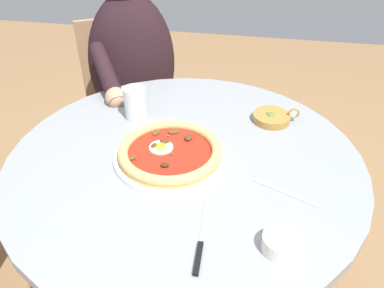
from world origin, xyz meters
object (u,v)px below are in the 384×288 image
object	(u,v)px
pizza_on_plate	(170,152)
cafe_chair_diner	(131,95)
water_glass	(135,105)
steak_knife	(200,246)
ramekin_capers	(281,243)
diner_person	(137,111)
olive_pan	(272,117)
dining_table	(185,197)
fork_utensil	(286,193)

from	to	relation	value
pizza_on_plate	cafe_chair_diner	xyz separation A→B (m)	(0.36, -0.70, -0.24)
water_glass	cafe_chair_diner	size ratio (longest dim) A/B	0.12
steak_knife	ramekin_capers	world-z (taller)	ramekin_capers
ramekin_capers	cafe_chair_diner	bearing A→B (deg)	-55.77
diner_person	steak_knife	bearing A→B (deg)	116.25
diner_person	olive_pan	bearing A→B (deg)	148.30
pizza_on_plate	cafe_chair_diner	distance (m)	0.82
dining_table	fork_utensil	size ratio (longest dim) A/B	6.06
olive_pan	fork_utensil	size ratio (longest dim) A/B	0.88
water_glass	olive_pan	size ratio (longest dim) A/B	0.73
pizza_on_plate	olive_pan	distance (m)	0.35
fork_utensil	olive_pan	bearing A→B (deg)	-82.82
dining_table	diner_person	bearing A→B (deg)	-59.85
fork_utensil	pizza_on_plate	bearing A→B (deg)	-15.44
dining_table	cafe_chair_diner	distance (m)	0.80
water_glass	cafe_chair_diner	bearing A→B (deg)	-67.87
steak_knife	diner_person	size ratio (longest dim) A/B	0.17
water_glass	steak_knife	xyz separation A→B (m)	(-0.28, 0.45, -0.04)
pizza_on_plate	water_glass	size ratio (longest dim) A/B	2.98
steak_knife	fork_utensil	size ratio (longest dim) A/B	1.31
dining_table	pizza_on_plate	xyz separation A→B (m)	(0.04, 0.01, 0.16)
water_glass	cafe_chair_diner	xyz separation A→B (m)	(0.21, -0.52, -0.26)
pizza_on_plate	ramekin_capers	bearing A→B (deg)	138.60
cafe_chair_diner	pizza_on_plate	bearing A→B (deg)	117.31
dining_table	fork_utensil	world-z (taller)	fork_utensil
fork_utensil	cafe_chair_diner	bearing A→B (deg)	-49.79
fork_utensil	diner_person	world-z (taller)	diner_person
diner_person	cafe_chair_diner	xyz separation A→B (m)	(0.07, -0.12, 0.01)
cafe_chair_diner	steak_knife	bearing A→B (deg)	116.65
dining_table	diner_person	xyz separation A→B (m)	(0.33, -0.56, -0.08)
dining_table	olive_pan	bearing A→B (deg)	-134.76
ramekin_capers	cafe_chair_diner	distance (m)	1.17
pizza_on_plate	ramekin_capers	size ratio (longest dim) A/B	3.89
dining_table	pizza_on_plate	world-z (taller)	pizza_on_plate
steak_knife	olive_pan	xyz separation A→B (m)	(-0.13, -0.51, 0.01)
diner_person	cafe_chair_diner	distance (m)	0.14
water_glass	fork_utensil	distance (m)	0.52
fork_utensil	diner_person	bearing A→B (deg)	-48.07
fork_utensil	steak_knife	bearing A→B (deg)	48.48
water_glass	ramekin_capers	size ratio (longest dim) A/B	1.30
pizza_on_plate	fork_utensil	bearing A→B (deg)	164.56
fork_utensil	cafe_chair_diner	distance (m)	1.04
steak_knife	dining_table	bearing A→B (deg)	-72.26
fork_utensil	diner_person	xyz separation A→B (m)	(0.59, -0.66, -0.23)
pizza_on_plate	steak_knife	world-z (taller)	pizza_on_plate
dining_table	steak_knife	xyz separation A→B (m)	(-0.09, 0.29, 0.15)
dining_table	fork_utensil	bearing A→B (deg)	160.50
ramekin_capers	olive_pan	distance (m)	0.49
cafe_chair_diner	diner_person	bearing A→B (deg)	119.37
cafe_chair_diner	fork_utensil	bearing A→B (deg)	130.21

